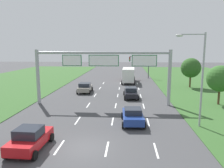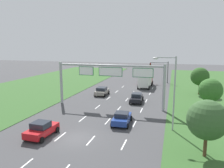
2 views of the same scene
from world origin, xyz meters
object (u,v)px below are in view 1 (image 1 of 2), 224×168
Objects in this scene: car_mid_lane at (30,139)px; sign_gantry at (104,66)px; traffic_light_mast at (140,62)px; street_lamp at (198,72)px; car_far_ahead at (133,116)px; roadside_tree_far at (191,68)px; car_lead_silver at (85,87)px; box_truck at (129,75)px; car_near_red at (131,92)px; roadside_tree_mid at (220,79)px.

car_mid_lane is 14.29m from sign_gantry.
sign_gantry is 3.08× the size of traffic_light_mast.
sign_gantry is at bearing 140.62° from street_lamp.
car_far_ahead is at bearing 175.09° from street_lamp.
car_lead_silver is at bearing -162.95° from roadside_tree_far.
car_far_ahead is at bearing -87.79° from box_truck.
car_near_red is 6.84m from sign_gantry.
car_mid_lane is 0.48× the size of street_lamp.
roadside_tree_far is at bearing 42.20° from sign_gantry.
box_truck is (-0.26, 14.34, 0.92)m from car_near_red.
traffic_light_mast is 32.99m from street_lamp.
roadside_tree_mid reaches higher than car_mid_lane.
roadside_tree_mid reaches higher than car_near_red.
street_lamp is (13.14, 5.53, 4.27)m from car_mid_lane.
sign_gantry reaches higher than car_lead_silver.
box_truck is at bearing 102.97° from street_lamp.
car_near_red is at bearing 87.46° from car_far_ahead.
traffic_light_mast is (2.85, 6.78, 2.18)m from box_truck.
sign_gantry is 3.41× the size of roadside_tree_mid.
sign_gantry is 3.18× the size of roadside_tree_far.
street_lamp is 21.38m from roadside_tree_far.
street_lamp is (5.73, -0.49, 4.31)m from car_far_ahead.
car_mid_lane is 0.50× the size of box_truck.
street_lamp reaches higher than traffic_light_mast.
street_lamp is (9.23, -7.57, 0.12)m from sign_gantry.
car_mid_lane is 9.55m from car_far_ahead.
car_near_red is 0.81× the size of traffic_light_mast.
car_mid_lane is 39.74m from traffic_light_mast.
roadside_tree_mid reaches higher than car_lead_silver.
street_lamp is at bearing -7.50° from car_far_ahead.
traffic_light_mast reaches higher than box_truck.
sign_gantry reaches higher than box_truck.
roadside_tree_mid is (14.61, 0.72, -1.58)m from sign_gantry.
box_truck is 1.49× the size of roadside_tree_far.
car_mid_lane reaches higher than car_lead_silver.
roadside_tree_far is (14.45, 13.11, -1.32)m from sign_gantry.
roadside_tree_mid is at bearing 32.49° from car_far_ahead.
roadside_tree_mid reaches higher than box_truck.
box_truck is 1.59× the size of roadside_tree_mid.
traffic_light_mast is (9.99, 38.34, 3.05)m from car_mid_lane.
car_mid_lane is 14.88m from street_lamp.
roadside_tree_mid is (11.11, 7.80, 2.62)m from car_far_ahead.
car_near_red is 8.16m from car_lead_silver.
traffic_light_mast is (2.58, 32.33, 3.10)m from car_far_ahead.
car_lead_silver is at bearing 117.95° from sign_gantry.
car_far_ahead is 13.82m from roadside_tree_mid.
roadside_tree_far reaches higher than car_far_ahead.
street_lamp is at bearing -122.97° from roadside_tree_mid.
sign_gantry reaches higher than roadside_tree_far.
traffic_light_mast reaches higher than car_lead_silver.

